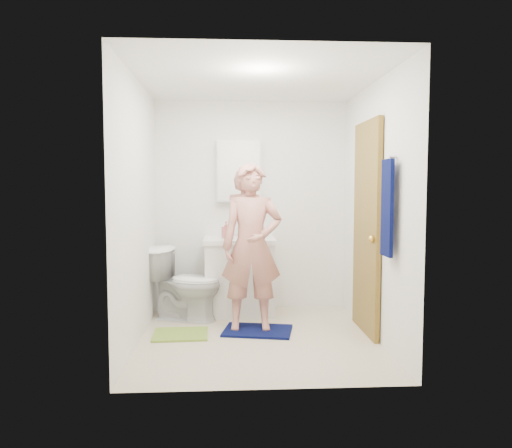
{
  "coord_description": "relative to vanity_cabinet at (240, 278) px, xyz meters",
  "views": [
    {
      "loc": [
        -0.29,
        -4.6,
        1.43
      ],
      "look_at": [
        -0.0,
        0.25,
        1.06
      ],
      "focal_mm": 35.0,
      "sensor_mm": 36.0,
      "label": 1
    }
  ],
  "objects": [
    {
      "name": "floor",
      "position": [
        0.15,
        -0.91,
        -0.41
      ],
      "size": [
        2.2,
        2.4,
        0.02
      ],
      "primitive_type": "cube",
      "color": "beige",
      "rests_on": "ground"
    },
    {
      "name": "ceiling",
      "position": [
        0.15,
        -0.91,
        2.01
      ],
      "size": [
        2.2,
        2.4,
        0.02
      ],
      "primitive_type": "cube",
      "color": "white",
      "rests_on": "ground"
    },
    {
      "name": "wall_back",
      "position": [
        0.15,
        0.3,
        0.8
      ],
      "size": [
        2.2,
        0.02,
        2.4
      ],
      "primitive_type": "cube",
      "color": "white",
      "rests_on": "ground"
    },
    {
      "name": "wall_front",
      "position": [
        0.15,
        -2.12,
        0.8
      ],
      "size": [
        2.2,
        0.02,
        2.4
      ],
      "primitive_type": "cube",
      "color": "white",
      "rests_on": "ground"
    },
    {
      "name": "wall_left",
      "position": [
        -0.96,
        -0.91,
        0.8
      ],
      "size": [
        0.02,
        2.4,
        2.4
      ],
      "primitive_type": "cube",
      "color": "white",
      "rests_on": "ground"
    },
    {
      "name": "wall_right",
      "position": [
        1.26,
        -0.91,
        0.8
      ],
      "size": [
        0.02,
        2.4,
        2.4
      ],
      "primitive_type": "cube",
      "color": "white",
      "rests_on": "ground"
    },
    {
      "name": "vanity_cabinet",
      "position": [
        0.0,
        0.0,
        0.0
      ],
      "size": [
        0.75,
        0.55,
        0.8
      ],
      "primitive_type": "cube",
      "color": "white",
      "rests_on": "floor"
    },
    {
      "name": "countertop",
      "position": [
        0.0,
        0.0,
        0.43
      ],
      "size": [
        0.79,
        0.59,
        0.05
      ],
      "primitive_type": "cube",
      "color": "white",
      "rests_on": "vanity_cabinet"
    },
    {
      "name": "sink_basin",
      "position": [
        0.0,
        0.0,
        0.44
      ],
      "size": [
        0.4,
        0.4,
        0.03
      ],
      "primitive_type": "cylinder",
      "color": "white",
      "rests_on": "countertop"
    },
    {
      "name": "faucet",
      "position": [
        0.0,
        0.18,
        0.51
      ],
      "size": [
        0.03,
        0.03,
        0.12
      ],
      "primitive_type": "cylinder",
      "color": "silver",
      "rests_on": "countertop"
    },
    {
      "name": "medicine_cabinet",
      "position": [
        0.0,
        0.22,
        1.2
      ],
      "size": [
        0.5,
        0.12,
        0.7
      ],
      "primitive_type": "cube",
      "color": "white",
      "rests_on": "wall_back"
    },
    {
      "name": "mirror_panel",
      "position": [
        0.0,
        0.16,
        1.2
      ],
      "size": [
        0.46,
        0.01,
        0.66
      ],
      "primitive_type": "cube",
      "color": "white",
      "rests_on": "wall_back"
    },
    {
      "name": "door",
      "position": [
        1.22,
        -0.76,
        0.62
      ],
      "size": [
        0.05,
        0.8,
        2.05
      ],
      "primitive_type": "cube",
      "color": "olive",
      "rests_on": "ground"
    },
    {
      "name": "door_knob",
      "position": [
        1.18,
        -1.08,
        0.55
      ],
      "size": [
        0.07,
        0.07,
        0.07
      ],
      "primitive_type": "sphere",
      "color": "gold",
      "rests_on": "door"
    },
    {
      "name": "towel",
      "position": [
        1.18,
        -1.48,
        0.85
      ],
      "size": [
        0.03,
        0.24,
        0.8
      ],
      "primitive_type": "cube",
      "color": "#060D3F",
      "rests_on": "wall_right"
    },
    {
      "name": "towel_hook",
      "position": [
        1.22,
        -1.48,
        1.27
      ],
      "size": [
        0.06,
        0.02,
        0.02
      ],
      "primitive_type": "cylinder",
      "rotation": [
        0.0,
        1.57,
        0.0
      ],
      "color": "silver",
      "rests_on": "wall_right"
    },
    {
      "name": "toilet",
      "position": [
        -0.58,
        -0.22,
        -0.01
      ],
      "size": [
        0.86,
        0.66,
        0.78
      ],
      "primitive_type": "imported",
      "rotation": [
        0.0,
        0.0,
        1.24
      ],
      "color": "white",
      "rests_on": "floor"
    },
    {
      "name": "bath_mat",
      "position": [
        0.16,
        -0.72,
        -0.39
      ],
      "size": [
        0.73,
        0.59,
        0.02
      ],
      "primitive_type": "cube",
      "rotation": [
        0.0,
        0.0,
        -0.2
      ],
      "color": "#060D3F",
      "rests_on": "floor"
    },
    {
      "name": "green_rug",
      "position": [
        -0.59,
        -0.79,
        -0.39
      ],
      "size": [
        0.53,
        0.45,
        0.02
      ],
      "primitive_type": "cube",
      "rotation": [
        0.0,
        0.0,
        0.03
      ],
      "color": "#7EA336",
      "rests_on": "floor"
    },
    {
      "name": "soap_dispenser",
      "position": [
        -0.15,
        -0.02,
        0.54
      ],
      "size": [
        0.11,
        0.11,
        0.19
      ],
      "primitive_type": "imported",
      "rotation": [
        0.0,
        0.0,
        0.29
      ],
      "color": "#CB5F60",
      "rests_on": "countertop"
    },
    {
      "name": "toothbrush_cup",
      "position": [
        0.18,
        0.09,
        0.5
      ],
      "size": [
        0.16,
        0.16,
        0.1
      ],
      "primitive_type": "imported",
      "rotation": [
        0.0,
        0.0,
        0.42
      ],
      "color": "#553A81",
      "rests_on": "countertop"
    },
    {
      "name": "man",
      "position": [
        0.1,
        -0.66,
        0.44
      ],
      "size": [
        0.6,
        0.4,
        1.63
      ],
      "primitive_type": "imported",
      "rotation": [
        0.0,
        0.0,
        -0.02
      ],
      "color": "tan",
      "rests_on": "bath_mat"
    }
  ]
}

